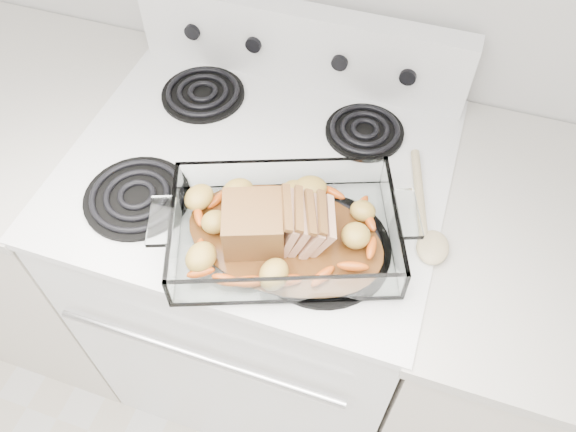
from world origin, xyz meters
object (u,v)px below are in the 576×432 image
(electric_range, at_px, (264,276))
(baking_dish, at_px, (285,233))
(pork_roast, at_px, (269,220))
(counter_right, at_px, (513,352))
(counter_left, at_px, (54,218))

(electric_range, height_order, baking_dish, electric_range)
(electric_range, relative_size, pork_roast, 5.64)
(pork_roast, bearing_deg, counter_right, 28.61)
(counter_left, bearing_deg, counter_right, 0.00)
(counter_left, relative_size, counter_right, 1.00)
(counter_right, xyz_separation_m, baking_dish, (-0.55, -0.17, 0.50))
(counter_left, height_order, baking_dish, baking_dish)
(electric_range, relative_size, counter_right, 1.20)
(electric_range, xyz_separation_m, counter_left, (-0.67, -0.00, -0.02))
(electric_range, bearing_deg, counter_right, -0.10)
(counter_left, distance_m, counter_right, 1.33)
(electric_range, xyz_separation_m, baking_dish, (0.12, -0.17, 0.48))
(counter_left, xyz_separation_m, pork_roast, (0.75, -0.17, 0.53))
(counter_right, bearing_deg, counter_left, 180.00)
(counter_right, xyz_separation_m, pork_roast, (-0.58, -0.17, 0.53))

